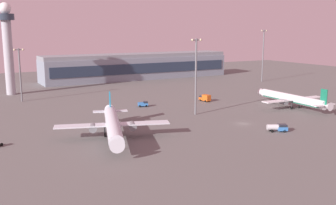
{
  "coord_description": "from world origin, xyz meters",
  "views": [
    {
      "loc": [
        -85.35,
        -99.71,
        31.62
      ],
      "look_at": [
        -13.7,
        28.21,
        4.0
      ],
      "focal_mm": 41.45,
      "sensor_mm": 36.0,
      "label": 1
    }
  ],
  "objects_px": {
    "airplane_taxiway_distant": "(292,99)",
    "apron_light_central": "(20,71)",
    "control_tower": "(7,43)",
    "apron_light_west": "(196,72)",
    "catering_truck": "(205,98)",
    "maintenance_van": "(143,104)",
    "fuel_truck": "(278,127)",
    "airplane_mid_apron": "(113,125)",
    "apron_light_east": "(263,53)"
  },
  "relations": [
    {
      "from": "apron_light_east",
      "to": "catering_truck",
      "type": "bearing_deg",
      "value": -150.72
    },
    {
      "from": "airplane_mid_apron",
      "to": "fuel_truck",
      "type": "bearing_deg",
      "value": 177.88
    },
    {
      "from": "fuel_truck",
      "to": "maintenance_van",
      "type": "distance_m",
      "value": 60.2
    },
    {
      "from": "apron_light_central",
      "to": "apron_light_west",
      "type": "distance_m",
      "value": 80.48
    },
    {
      "from": "control_tower",
      "to": "apron_light_west",
      "type": "height_order",
      "value": "control_tower"
    },
    {
      "from": "fuel_truck",
      "to": "maintenance_van",
      "type": "height_order",
      "value": "fuel_truck"
    },
    {
      "from": "airplane_taxiway_distant",
      "to": "apron_light_west",
      "type": "distance_m",
      "value": 44.19
    },
    {
      "from": "fuel_truck",
      "to": "maintenance_van",
      "type": "relative_size",
      "value": 1.44
    },
    {
      "from": "airplane_taxiway_distant",
      "to": "fuel_truck",
      "type": "bearing_deg",
      "value": -140.63
    },
    {
      "from": "airplane_taxiway_distant",
      "to": "apron_light_east",
      "type": "bearing_deg",
      "value": 57.75
    },
    {
      "from": "catering_truck",
      "to": "maintenance_van",
      "type": "relative_size",
      "value": 1.3
    },
    {
      "from": "airplane_mid_apron",
      "to": "catering_truck",
      "type": "xyz_separation_m",
      "value": [
        58.07,
        36.44,
        -2.63
      ]
    },
    {
      "from": "maintenance_van",
      "to": "apron_light_central",
      "type": "bearing_deg",
      "value": -113.39
    },
    {
      "from": "apron_light_west",
      "to": "fuel_truck",
      "type": "bearing_deg",
      "value": -75.36
    },
    {
      "from": "fuel_truck",
      "to": "apron_light_west",
      "type": "relative_size",
      "value": 0.23
    },
    {
      "from": "apron_light_central",
      "to": "maintenance_van",
      "type": "bearing_deg",
      "value": -41.73
    },
    {
      "from": "fuel_truck",
      "to": "airplane_mid_apron",
      "type": "bearing_deg",
      "value": -82.88
    },
    {
      "from": "catering_truck",
      "to": "maintenance_van",
      "type": "xyz_separation_m",
      "value": [
        -29.59,
        2.35,
        -0.4
      ]
    },
    {
      "from": "apron_light_central",
      "to": "apron_light_west",
      "type": "relative_size",
      "value": 0.83
    },
    {
      "from": "maintenance_van",
      "to": "apron_light_west",
      "type": "bearing_deg",
      "value": 43.34
    },
    {
      "from": "airplane_taxiway_distant",
      "to": "apron_light_central",
      "type": "relative_size",
      "value": 1.64
    },
    {
      "from": "airplane_mid_apron",
      "to": "apron_light_east",
      "type": "xyz_separation_m",
      "value": [
        127.77,
        75.52,
        13.48
      ]
    },
    {
      "from": "catering_truck",
      "to": "apron_light_central",
      "type": "bearing_deg",
      "value": 143.77
    },
    {
      "from": "airplane_taxiway_distant",
      "to": "catering_truck",
      "type": "relative_size",
      "value": 6.54
    },
    {
      "from": "airplane_taxiway_distant",
      "to": "apron_light_west",
      "type": "xyz_separation_m",
      "value": [
        -41.47,
        8.95,
        12.37
      ]
    },
    {
      "from": "apron_light_central",
      "to": "airplane_taxiway_distant",
      "type": "bearing_deg",
      "value": -36.42
    },
    {
      "from": "airplane_mid_apron",
      "to": "apron_light_east",
      "type": "relative_size",
      "value": 1.34
    },
    {
      "from": "control_tower",
      "to": "apron_light_west",
      "type": "relative_size",
      "value": 1.56
    },
    {
      "from": "airplane_mid_apron",
      "to": "apron_light_east",
      "type": "distance_m",
      "value": 149.03
    },
    {
      "from": "airplane_taxiway_distant",
      "to": "apron_light_west",
      "type": "height_order",
      "value": "apron_light_west"
    },
    {
      "from": "control_tower",
      "to": "fuel_truck",
      "type": "distance_m",
      "value": 135.1
    },
    {
      "from": "catering_truck",
      "to": "apron_light_west",
      "type": "height_order",
      "value": "apron_light_west"
    },
    {
      "from": "maintenance_van",
      "to": "apron_light_west",
      "type": "distance_m",
      "value": 29.58
    },
    {
      "from": "maintenance_van",
      "to": "apron_light_west",
      "type": "height_order",
      "value": "apron_light_west"
    },
    {
      "from": "airplane_taxiway_distant",
      "to": "apron_light_central",
      "type": "height_order",
      "value": "apron_light_central"
    },
    {
      "from": "airplane_mid_apron",
      "to": "apron_light_central",
      "type": "distance_m",
      "value": 78.07
    },
    {
      "from": "maintenance_van",
      "to": "apron_light_west",
      "type": "xyz_separation_m",
      "value": [
        10.79,
        -23.13,
        14.94
      ]
    },
    {
      "from": "apron_light_central",
      "to": "apron_light_west",
      "type": "xyz_separation_m",
      "value": [
        52.85,
        -60.65,
        2.51
      ]
    },
    {
      "from": "airplane_mid_apron",
      "to": "fuel_truck",
      "type": "distance_m",
      "value": 51.47
    },
    {
      "from": "airplane_mid_apron",
      "to": "control_tower",
      "type": "bearing_deg",
      "value": -62.78
    },
    {
      "from": "airplane_taxiway_distant",
      "to": "apron_light_west",
      "type": "relative_size",
      "value": 1.36
    },
    {
      "from": "airplane_taxiway_distant",
      "to": "maintenance_van",
      "type": "height_order",
      "value": "airplane_taxiway_distant"
    },
    {
      "from": "catering_truck",
      "to": "apron_light_west",
      "type": "distance_m",
      "value": 31.58
    },
    {
      "from": "apron_light_east",
      "to": "apron_light_central",
      "type": "xyz_separation_m",
      "value": [
        -141.35,
        0.78,
        -4.08
      ]
    },
    {
      "from": "fuel_truck",
      "to": "maintenance_van",
      "type": "xyz_separation_m",
      "value": [
        -19.61,
        56.91,
        -0.19
      ]
    },
    {
      "from": "maintenance_van",
      "to": "apron_light_central",
      "type": "relative_size",
      "value": 0.19
    },
    {
      "from": "maintenance_van",
      "to": "airplane_mid_apron",
      "type": "bearing_deg",
      "value": -17.94
    },
    {
      "from": "control_tower",
      "to": "apron_light_central",
      "type": "distance_m",
      "value": 25.5
    },
    {
      "from": "airplane_mid_apron",
      "to": "maintenance_van",
      "type": "relative_size",
      "value": 9.28
    },
    {
      "from": "control_tower",
      "to": "catering_truck",
      "type": "distance_m",
      "value": 99.07
    }
  ]
}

